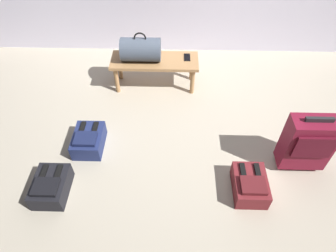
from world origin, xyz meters
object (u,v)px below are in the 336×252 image
Objects in this scene: bench at (155,64)px; backpack_dark at (51,186)px; suitcase_upright_burgundy at (308,143)px; backpack_navy at (89,140)px; cell_phone at (187,57)px; backpack_maroon at (250,185)px; duffel_bag_slate at (141,49)px.

bench reaches higher than backpack_dark.
backpack_navy is (-2.01, 0.17, -0.23)m from suitcase_upright_burgundy.
backpack_navy is (-0.98, -1.04, -0.28)m from cell_phone.
cell_phone reaches higher than backpack_maroon.
cell_phone reaches higher than bench.
cell_phone is 0.23× the size of suitcase_upright_burgundy.
bench reaches higher than backpack_maroon.
duffel_bag_slate is 0.54m from cell_phone.
duffel_bag_slate is at bearing 65.18° from backpack_navy.
duffel_bag_slate is 1.71m from backpack_dark.
cell_phone reaches higher than backpack_dark.
backpack_navy is at bearing 175.08° from suitcase_upright_burgundy.
duffel_bag_slate reaches higher than backpack_maroon.
suitcase_upright_burgundy reaches higher than bench.
cell_phone is 1.45m from backpack_navy.
duffel_bag_slate is 0.69× the size of suitcase_upright_burgundy.
bench is at bearing 140.57° from suitcase_upright_burgundy.
cell_phone is 0.38× the size of backpack_maroon.
duffel_bag_slate is 1.95m from suitcase_upright_burgundy.
bench is at bearing -172.38° from cell_phone.
duffel_bag_slate reaches higher than suitcase_upright_burgundy.
backpack_navy is (-1.51, 0.47, 0.00)m from backpack_maroon.
cell_phone is (0.37, 0.05, 0.06)m from bench.
backpack_maroon is 1.58m from backpack_navy.
backpack_maroon is (0.53, -1.50, -0.28)m from cell_phone.
duffel_bag_slate is 1.16× the size of backpack_navy.
backpack_dark is at bearing -170.97° from suitcase_upright_burgundy.
cell_phone is 1.59m from suitcase_upright_burgundy.
duffel_bag_slate reaches higher than backpack_navy.
suitcase_upright_burgundy reaches higher than backpack_maroon.
backpack_navy is at bearing -114.82° from duffel_bag_slate.
duffel_bag_slate is at bearing 125.89° from backpack_maroon.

